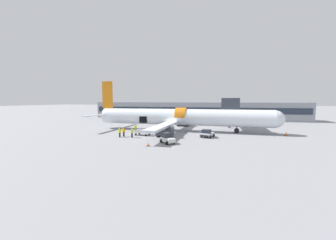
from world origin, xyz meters
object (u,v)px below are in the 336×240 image
ground_crew_loader_a (124,132)px  ground_crew_supervisor (136,128)px  baggage_tug_mid (207,134)px  ground_crew_driver (157,129)px  airplane (179,117)px  baggage_tug_lead (167,139)px  ground_crew_loader_b (120,132)px  ground_crew_helper (132,133)px  baggage_cart_loading (143,132)px

ground_crew_loader_a → ground_crew_supervisor: ground_crew_loader_a is taller
baggage_tug_mid → ground_crew_driver: size_ratio=1.66×
airplane → baggage_tug_lead: size_ratio=14.63×
ground_crew_driver → ground_crew_supervisor: (-4.63, 0.15, -0.14)m
baggage_tug_lead → baggage_tug_mid: 8.57m
ground_crew_loader_a → ground_crew_loader_b: size_ratio=1.04×
ground_crew_helper → ground_crew_loader_b: bearing=-170.8°
ground_crew_supervisor → ground_crew_helper: size_ratio=0.96×
baggage_cart_loading → ground_crew_loader_a: (-2.84, -2.08, 0.35)m
ground_crew_helper → ground_crew_driver: bearing=62.9°
ground_crew_loader_a → ground_crew_supervisor: 5.05m
baggage_tug_lead → ground_crew_loader_a: bearing=158.8°
baggage_tug_lead → ground_crew_loader_a: (-8.98, 3.48, 0.24)m
ground_crew_driver → ground_crew_loader_a: bearing=-133.2°
airplane → ground_crew_driver: 5.96m
baggage_tug_mid → ground_crew_driver: ground_crew_driver is taller
baggage_tug_lead → airplane: bearing=94.9°
baggage_tug_lead → baggage_cart_loading: 8.28m
ground_crew_supervisor → airplane: bearing=29.5°
ground_crew_loader_a → ground_crew_supervisor: bearing=90.4°
ground_crew_helper → ground_crew_supervisor: bearing=108.5°
ground_crew_loader_a → baggage_tug_mid: bearing=12.8°
ground_crew_loader_b → ground_crew_driver: ground_crew_driver is taller
baggage_tug_lead → ground_crew_driver: 9.46m
baggage_cart_loading → ground_crew_loader_b: size_ratio=2.41×
airplane → ground_crew_supervisor: 9.30m
airplane → ground_crew_loader_b: airplane is taller
baggage_tug_lead → ground_crew_loader_b: size_ratio=1.66×
airplane → ground_crew_driver: bearing=-125.4°
baggage_cart_loading → ground_crew_helper: size_ratio=2.40×
ground_crew_loader_a → ground_crew_driver: bearing=46.8°
baggage_cart_loading → ground_crew_driver: (1.76, 2.82, 0.43)m
ground_crew_driver → ground_crew_supervisor: ground_crew_driver is taller
ground_crew_loader_a → ground_crew_loader_b: bearing=-110.7°
ground_crew_helper → baggage_tug_mid: bearing=16.8°
ground_crew_helper → airplane: bearing=58.9°
baggage_cart_loading → ground_crew_helper: (-1.01, -2.59, 0.32)m
ground_crew_driver → ground_crew_helper: (-2.77, -5.41, -0.10)m
ground_crew_supervisor → ground_crew_loader_a: bearing=-89.6°
airplane → ground_crew_loader_b: 13.37m
baggage_tug_mid → ground_crew_driver: bearing=170.3°
airplane → ground_crew_loader_b: size_ratio=24.35×
ground_crew_loader_a → ground_crew_supervisor: (-0.03, 5.05, -0.06)m
airplane → ground_crew_helper: 11.87m
ground_crew_loader_a → ground_crew_loader_b: ground_crew_loader_a is taller
ground_crew_loader_a → ground_crew_helper: (1.83, -0.51, -0.03)m
airplane → baggage_tug_mid: airplane is taller
baggage_cart_loading → baggage_tug_lead: bearing=-42.2°
ground_crew_supervisor → ground_crew_helper: 5.87m
baggage_cart_loading → ground_crew_helper: bearing=-111.3°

